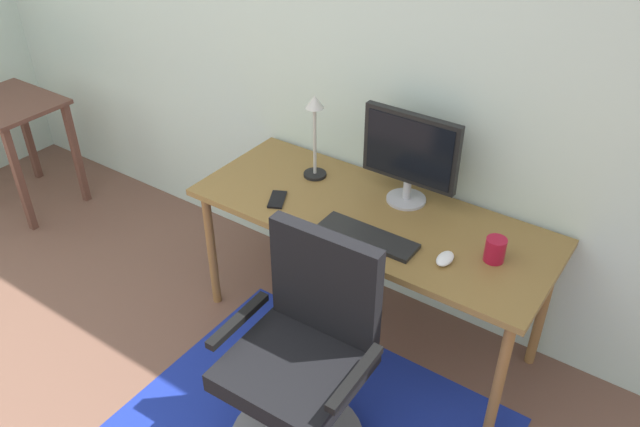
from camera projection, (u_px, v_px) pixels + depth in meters
wall_back at (343, 37)px, 2.93m from camera, size 6.00×0.10×2.60m
desk at (370, 225)px, 2.84m from camera, size 1.63×0.64×0.70m
monitor at (410, 153)px, 2.75m from camera, size 0.45×0.18×0.43m
keyboard at (368, 236)px, 2.65m from camera, size 0.43×0.13×0.02m
computer_mouse at (445, 259)px, 2.51m from camera, size 0.06×0.10×0.03m
coffee_cup at (495, 250)px, 2.50m from camera, size 0.08×0.08×0.10m
cell_phone at (277, 199)px, 2.89m from camera, size 0.12×0.16×0.01m
desk_lamp at (315, 126)px, 2.92m from camera, size 0.11×0.11×0.42m
office_chair at (303, 374)px, 2.45m from camera, size 0.57×0.55×0.96m
side_table at (14, 124)px, 3.86m from camera, size 0.59×0.48×0.70m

